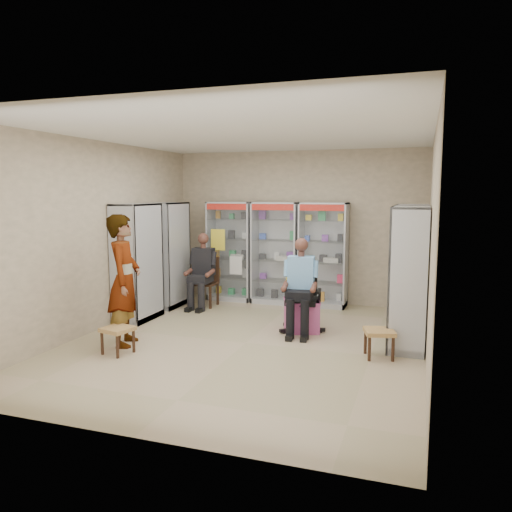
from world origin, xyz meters
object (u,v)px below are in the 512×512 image
(cabinet_left_near, at_px, (137,262))
(woven_stool_b, at_px, (118,340))
(cabinet_back_right, at_px, (323,255))
(office_chair, at_px, (302,297))
(standing_man, at_px, (124,280))
(cabinet_right_near, at_px, (408,278))
(cabinet_left_far, at_px, (168,255))
(pink_trunk, at_px, (301,315))
(cabinet_back_left, at_px, (231,251))
(cabinet_right_far, at_px, (411,267))
(woven_stool_a, at_px, (379,343))
(cabinet_back_mid, at_px, (276,253))
(seated_shopkeeper, at_px, (301,288))
(wooden_chair, at_px, (205,282))

(cabinet_left_near, xyz_separation_m, woven_stool_b, (0.73, -1.71, -0.82))
(cabinet_back_right, xyz_separation_m, office_chair, (0.03, -1.87, -0.45))
(cabinet_left_near, distance_m, standing_man, 1.44)
(cabinet_right_near, distance_m, cabinet_left_far, 4.65)
(cabinet_back_right, bearing_deg, cabinet_left_far, -161.81)
(cabinet_left_far, xyz_separation_m, pink_trunk, (2.85, -0.91, -0.75))
(cabinet_back_left, bearing_deg, cabinet_right_far, -17.75)
(woven_stool_a, bearing_deg, standing_man, -170.82)
(woven_stool_a, bearing_deg, cabinet_right_near, 58.53)
(cabinet_right_far, bearing_deg, woven_stool_a, 168.62)
(cabinet_back_mid, relative_size, cabinet_right_near, 1.00)
(cabinet_back_right, relative_size, pink_trunk, 3.85)
(woven_stool_a, relative_size, woven_stool_b, 1.03)
(seated_shopkeeper, distance_m, woven_stool_b, 2.84)
(wooden_chair, bearing_deg, pink_trunk, -27.13)
(cabinet_right_near, bearing_deg, cabinet_back_mid, 49.16)
(cabinet_right_far, bearing_deg, seated_shopkeeper, 116.20)
(cabinet_back_left, xyz_separation_m, pink_trunk, (1.92, -1.84, -0.75))
(cabinet_right_near, height_order, pink_trunk, cabinet_right_near)
(cabinet_left_far, xyz_separation_m, cabinet_left_near, (0.00, -1.10, 0.00))
(office_chair, relative_size, standing_man, 0.58)
(cabinet_back_left, distance_m, standing_man, 3.36)
(cabinet_left_near, bearing_deg, cabinet_back_mid, 137.20)
(cabinet_back_right, height_order, pink_trunk, cabinet_back_right)
(cabinet_right_far, bearing_deg, cabinet_back_left, 72.25)
(cabinet_back_mid, bearing_deg, woven_stool_b, -107.06)
(cabinet_left_far, xyz_separation_m, woven_stool_b, (0.73, -2.81, -0.82))
(wooden_chair, distance_m, office_chair, 2.46)
(cabinet_back_right, distance_m, wooden_chair, 2.33)
(cabinet_back_mid, relative_size, seated_shopkeeper, 1.43)
(cabinet_left_near, relative_size, seated_shopkeeper, 1.43)
(cabinet_left_far, bearing_deg, cabinet_right_far, 87.43)
(seated_shopkeeper, bearing_deg, cabinet_back_left, 129.05)
(cabinet_back_mid, xyz_separation_m, office_chair, (0.98, -1.87, -0.45))
(seated_shopkeeper, bearing_deg, wooden_chair, 145.29)
(cabinet_back_left, relative_size, cabinet_back_right, 1.00)
(cabinet_right_near, height_order, woven_stool_b, cabinet_right_near)
(cabinet_right_near, height_order, seated_shopkeeper, cabinet_right_near)
(cabinet_left_near, bearing_deg, office_chair, 93.22)
(cabinet_back_mid, height_order, cabinet_right_near, same)
(seated_shopkeeper, xyz_separation_m, standing_man, (-2.25, -1.42, 0.24))
(cabinet_left_near, height_order, standing_man, cabinet_left_near)
(cabinet_right_far, distance_m, pink_trunk, 1.91)
(cabinet_back_mid, relative_size, woven_stool_a, 5.25)
(cabinet_back_mid, height_order, cabinet_back_right, same)
(cabinet_right_far, bearing_deg, woven_stool_b, 124.98)
(cabinet_right_far, relative_size, pink_trunk, 3.85)
(cabinet_right_near, height_order, standing_man, cabinet_right_near)
(cabinet_back_mid, height_order, standing_man, cabinet_back_mid)
(cabinet_right_far, height_order, woven_stool_b, cabinet_right_far)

